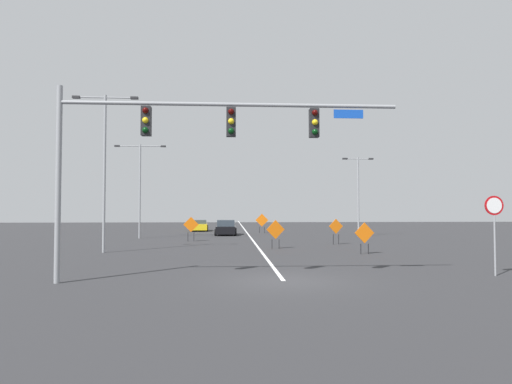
{
  "coord_description": "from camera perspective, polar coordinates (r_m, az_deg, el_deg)",
  "views": [
    {
      "loc": [
        -1.98,
        -16.06,
        2.6
      ],
      "look_at": [
        0.78,
        29.24,
        4.32
      ],
      "focal_mm": 31.26,
      "sensor_mm": 36.0,
      "label": 1
    }
  ],
  "objects": [
    {
      "name": "construction_sign_median_far",
      "position": [
        47.93,
        0.76,
        -3.72
      ],
      "size": [
        1.39,
        0.05,
        2.08
      ],
      "color": "orange",
      "rests_on": "ground"
    },
    {
      "name": "street_lamp_far_left",
      "position": [
        40.77,
        -14.63,
        1.26
      ],
      "size": [
        4.5,
        0.24,
        8.32
      ],
      "color": "gray",
      "rests_on": "ground"
    },
    {
      "name": "construction_sign_right_lane",
      "position": [
        36.17,
        -8.32,
        -4.3
      ],
      "size": [
        1.22,
        0.21,
        1.96
      ],
      "color": "orange",
      "rests_on": "ground"
    },
    {
      "name": "stop_sign",
      "position": [
        19.68,
        28.2,
        -3.14
      ],
      "size": [
        0.76,
        0.07,
        3.11
      ],
      "color": "gray",
      "rests_on": "ground"
    },
    {
      "name": "construction_sign_left_shoulder",
      "position": [
        26.49,
        13.71,
        -5.29
      ],
      "size": [
        1.2,
        0.21,
        1.82
      ],
      "color": "orange",
      "rests_on": "ground"
    },
    {
      "name": "car_black_near",
      "position": [
        44.6,
        -3.86,
        -4.61
      ],
      "size": [
        2.18,
        4.2,
        1.5
      ],
      "color": "black",
      "rests_on": "ground"
    },
    {
      "name": "construction_sign_right_shoulder",
      "position": [
        33.19,
        10.19,
        -4.56
      ],
      "size": [
        1.08,
        0.29,
        1.88
      ],
      "color": "orange",
      "rests_on": "ground"
    },
    {
      "name": "construction_sign_median_near",
      "position": [
        29.15,
        2.51,
        -4.98
      ],
      "size": [
        1.23,
        0.32,
        1.88
      ],
      "color": "orange",
      "rests_on": "ground"
    },
    {
      "name": "ground",
      "position": [
        16.39,
        3.55,
        -11.3
      ],
      "size": [
        141.09,
        141.09,
        0.0
      ],
      "primitive_type": "plane",
      "color": "#2D2D30"
    },
    {
      "name": "traffic_signal_assembly",
      "position": [
        16.34,
        -9.26,
        7.21
      ],
      "size": [
        12.27,
        0.44,
        6.98
      ],
      "color": "gray",
      "rests_on": "ground"
    },
    {
      "name": "street_lamp_far_right",
      "position": [
        28.2,
        -18.81,
        3.9
      ],
      "size": [
        3.88,
        0.24,
        9.45
      ],
      "color": "gray",
      "rests_on": "ground"
    },
    {
      "name": "road_centre_stripe",
      "position": [
        55.35,
        -1.44,
        -4.86
      ],
      "size": [
        0.16,
        78.39,
        0.01
      ],
      "color": "white",
      "rests_on": "ground"
    },
    {
      "name": "car_yellow_approaching",
      "position": [
        53.08,
        -7.27,
        -4.28
      ],
      "size": [
        2.24,
        4.4,
        1.29
      ],
      "color": "gold",
      "rests_on": "ground"
    },
    {
      "name": "street_lamp_near_left",
      "position": [
        42.7,
        12.94,
        0.32
      ],
      "size": [
        2.91,
        0.24,
        7.45
      ],
      "color": "gray",
      "rests_on": "ground"
    }
  ]
}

